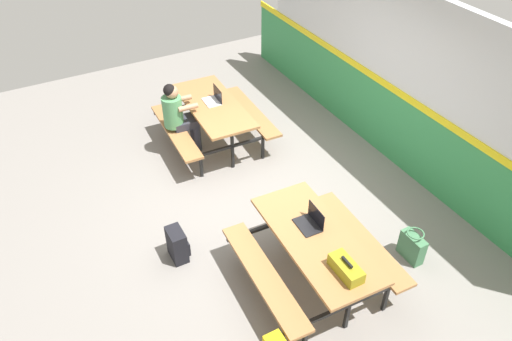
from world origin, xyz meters
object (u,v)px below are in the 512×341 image
object	(u,v)px
toolbox_grey	(346,268)
tote_bag_bright	(412,246)
backpack_dark	(178,245)
picnic_table_left	(214,113)
laptop_dark	(310,222)
laptop_silver	(214,99)
picnic_table_right	(315,248)
student_nearer	(178,113)

from	to	relation	value
toolbox_grey	tote_bag_bright	distance (m)	1.46
backpack_dark	tote_bag_bright	distance (m)	2.86
picnic_table_left	laptop_dark	world-z (taller)	laptop_dark
laptop_dark	toolbox_grey	bearing A→B (deg)	-5.16
laptop_silver	toolbox_grey	bearing A→B (deg)	-3.74
laptop_silver	picnic_table_right	bearing A→B (deg)	-4.00
backpack_dark	picnic_table_left	bearing A→B (deg)	144.60
student_nearer	backpack_dark	distance (m)	2.29
picnic_table_left	tote_bag_bright	distance (m)	3.56
toolbox_grey	laptop_silver	bearing A→B (deg)	176.26
student_nearer	laptop_dark	bearing A→B (deg)	8.01
laptop_silver	toolbox_grey	world-z (taller)	laptop_silver
picnic_table_right	student_nearer	xyz separation A→B (m)	(-3.17, -0.37, 0.13)
picnic_table_right	tote_bag_bright	world-z (taller)	picnic_table_right
laptop_silver	laptop_dark	bearing A→B (deg)	-3.39
laptop_silver	picnic_table_left	bearing A→B (deg)	-32.43
laptop_dark	tote_bag_bright	xyz separation A→B (m)	(0.46, 1.22, -0.59)
laptop_dark	tote_bag_bright	world-z (taller)	laptop_dark
picnic_table_left	picnic_table_right	distance (m)	3.10
picnic_table_left	picnic_table_right	world-z (taller)	same
toolbox_grey	laptop_dark	bearing A→B (deg)	174.84
picnic_table_left	backpack_dark	world-z (taller)	picnic_table_left
student_nearer	toolbox_grey	bearing A→B (deg)	5.40
picnic_table_right	toolbox_grey	distance (m)	0.60
laptop_dark	toolbox_grey	size ratio (longest dim) A/B	0.82
laptop_dark	backpack_dark	world-z (taller)	laptop_dark
laptop_silver	laptop_dark	xyz separation A→B (m)	(2.97, -0.18, 0.00)
laptop_dark	tote_bag_bright	bearing A→B (deg)	69.42
laptop_silver	laptop_dark	world-z (taller)	same
picnic_table_right	student_nearer	bearing A→B (deg)	-173.27
picnic_table_right	tote_bag_bright	xyz separation A→B (m)	(0.27, 1.27, -0.38)
student_nearer	laptop_silver	bearing A→B (deg)	89.50
student_nearer	laptop_silver	xyz separation A→B (m)	(0.01, 0.59, 0.08)
backpack_dark	toolbox_grey	bearing A→B (deg)	36.38
laptop_silver	tote_bag_bright	distance (m)	3.63
picnic_table_left	toolbox_grey	distance (m)	3.66
laptop_silver	backpack_dark	size ratio (longest dim) A/B	0.75
toolbox_grey	backpack_dark	bearing A→B (deg)	-143.62
student_nearer	laptop_dark	world-z (taller)	student_nearer
laptop_dark	picnic_table_left	bearing A→B (deg)	177.32
toolbox_grey	picnic_table_left	bearing A→B (deg)	176.82
picnic_table_right	student_nearer	size ratio (longest dim) A/B	1.47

